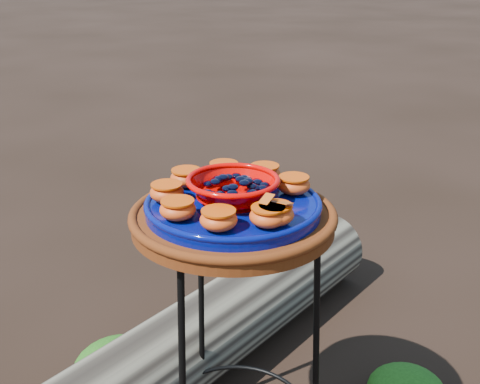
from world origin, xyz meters
name	(u,v)px	position (x,y,z in m)	size (l,w,h in m)	color
plant_stand	(234,352)	(0.00, 0.00, 0.35)	(0.44, 0.44, 0.70)	black
terracotta_saucer	(233,220)	(0.00, 0.00, 0.72)	(0.47, 0.47, 0.04)	#52270B
cobalt_plate	(233,207)	(0.00, 0.00, 0.75)	(0.40, 0.40, 0.03)	#070341
red_bowl	(233,190)	(0.00, 0.00, 0.79)	(0.20, 0.20, 0.06)	#D20200
glass_gems	(233,173)	(0.00, 0.00, 0.83)	(0.16, 0.16, 0.03)	black
orange_half_0	(276,214)	(0.03, -0.15, 0.79)	(0.08, 0.08, 0.04)	red
orange_half_1	(294,185)	(0.15, -0.02, 0.79)	(0.08, 0.08, 0.04)	red
orange_half_2	(265,173)	(0.13, 0.08, 0.79)	(0.08, 0.08, 0.04)	red
orange_half_3	(224,171)	(0.04, 0.14, 0.79)	(0.08, 0.08, 0.04)	red
orange_half_4	(186,178)	(-0.06, 0.14, 0.79)	(0.08, 0.08, 0.04)	red
orange_half_5	(167,193)	(-0.13, 0.07, 0.79)	(0.08, 0.08, 0.04)	red
orange_half_6	(178,210)	(-0.15, -0.03, 0.79)	(0.08, 0.08, 0.04)	red
orange_half_7	(219,220)	(-0.09, -0.12, 0.79)	(0.08, 0.08, 0.04)	red
orange_half_8	(268,216)	(0.01, -0.15, 0.79)	(0.08, 0.08, 0.04)	red
butterfly	(276,202)	(0.03, -0.15, 0.81)	(0.08, 0.05, 0.01)	#C74E10
driftwood_log	(222,322)	(0.16, 0.42, 0.14)	(1.47, 0.39, 0.28)	black
foliage_back	(120,366)	(-0.19, 0.43, 0.07)	(0.30, 0.30, 0.15)	#19420D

